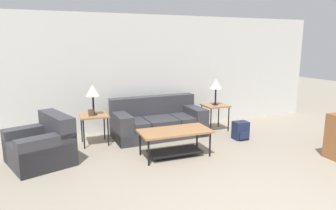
{
  "coord_description": "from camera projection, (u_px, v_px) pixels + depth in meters",
  "views": [
    {
      "loc": [
        -2.21,
        -2.19,
        1.95
      ],
      "look_at": [
        -0.16,
        3.07,
        0.8
      ],
      "focal_mm": 32.0,
      "sensor_mm": 36.0,
      "label": 1
    }
  ],
  "objects": [
    {
      "name": "wall_back",
      "position": [
        153.0,
        73.0,
        6.95
      ],
      "size": [
        8.73,
        0.06,
        2.6
      ],
      "color": "silver",
      "rests_on": "ground_plane"
    },
    {
      "name": "couch",
      "position": [
        158.0,
        122.0,
        6.46
      ],
      "size": [
        1.97,
        1.03,
        0.82
      ],
      "color": "#38383D",
      "rests_on": "ground_plane"
    },
    {
      "name": "armchair",
      "position": [
        42.0,
        146.0,
        4.96
      ],
      "size": [
        1.18,
        1.25,
        0.8
      ],
      "color": "#38383D",
      "rests_on": "ground_plane"
    },
    {
      "name": "coffee_table",
      "position": [
        175.0,
        137.0,
        5.25
      ],
      "size": [
        1.25,
        0.62,
        0.47
      ],
      "color": "#A87042",
      "rests_on": "ground_plane"
    },
    {
      "name": "side_table_left",
      "position": [
        94.0,
        118.0,
        5.86
      ],
      "size": [
        0.54,
        0.52,
        0.59
      ],
      "color": "#A87042",
      "rests_on": "ground_plane"
    },
    {
      "name": "side_table_right",
      "position": [
        215.0,
        107.0,
        6.82
      ],
      "size": [
        0.54,
        0.52,
        0.59
      ],
      "color": "#A87042",
      "rests_on": "ground_plane"
    },
    {
      "name": "table_lamp_left",
      "position": [
        93.0,
        91.0,
        5.75
      ],
      "size": [
        0.27,
        0.27,
        0.59
      ],
      "color": "black",
      "rests_on": "side_table_left"
    },
    {
      "name": "table_lamp_right",
      "position": [
        216.0,
        85.0,
        6.72
      ],
      "size": [
        0.27,
        0.27,
        0.59
      ],
      "color": "black",
      "rests_on": "side_table_right"
    },
    {
      "name": "backpack",
      "position": [
        241.0,
        131.0,
        6.23
      ],
      "size": [
        0.3,
        0.31,
        0.37
      ],
      "color": "#1E2847",
      "rests_on": "ground_plane"
    },
    {
      "name": "picture_frame",
      "position": [
        91.0,
        113.0,
        5.74
      ],
      "size": [
        0.1,
        0.04,
        0.13
      ],
      "color": "#4C3828",
      "rests_on": "side_table_left"
    }
  ]
}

